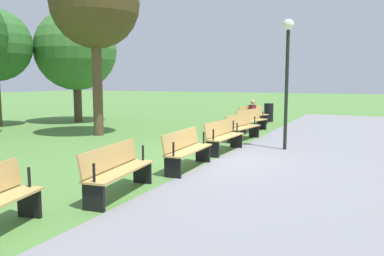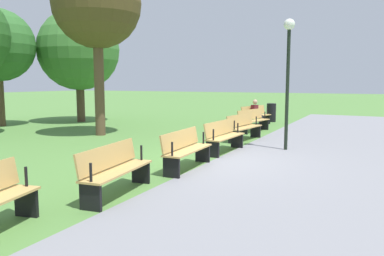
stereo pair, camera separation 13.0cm
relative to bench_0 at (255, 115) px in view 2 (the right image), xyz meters
The scene contains 13 objects.
ground_plane 8.24m from the bench_0, ahead, with size 120.00×120.00×0.00m, color #54843D.
path_paving 8.87m from the bench_0, 23.32° to the left, with size 30.81×4.31×0.01m, color gray.
bench_0 is the anchor object (origin of this frame).
bench_1 2.36m from the bench_0, 14.34° to the left, with size 1.90×0.84×0.89m.
bench_2 4.71m from the bench_0, 11.95° to the left, with size 1.88×0.70×0.89m.
bench_3 7.05m from the bench_0, ahead, with size 1.86×0.55×0.89m.
bench_4 9.38m from the bench_0, ahead, with size 1.86×0.55×0.89m.
bench_5 11.70m from the bench_0, ahead, with size 1.88×0.70×0.89m.
person_seated 0.26m from the bench_0, 27.16° to the left, with size 0.44×0.58×1.20m.
tree_0 8.38m from the bench_0, 36.41° to the right, with size 3.22×3.22×6.43m.
tree_2 9.21m from the bench_0, 73.97° to the right, with size 3.98×3.98×5.56m.
lamp_post 6.74m from the bench_0, 24.92° to the left, with size 0.32×0.32×3.79m.
trash_bin 1.82m from the bench_0, behind, with size 0.46×0.46×0.92m, color black.
Camera 2 is at (8.77, 3.83, 2.00)m, focal length 35.30 mm.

